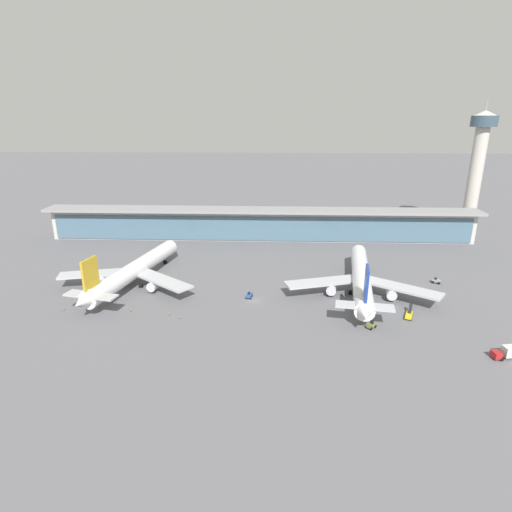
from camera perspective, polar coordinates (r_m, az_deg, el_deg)
ground_plane at (r=131.58m, az=-0.39°, el=-6.14°), size 1200.00×1200.00×0.00m
airliner_left_stand at (r=147.41m, az=-16.52°, el=-1.92°), size 48.26×63.65×17.08m
airliner_centre_stand at (r=139.06m, az=14.33°, el=-2.95°), size 48.73×63.99×17.08m
service_truck_near_nose_grey at (r=157.61m, az=23.65°, el=-3.17°), size 3.32×2.82×2.05m
service_truck_under_wing_olive at (r=119.07m, az=15.65°, el=-9.19°), size 3.26×3.19×2.05m
service_truck_mid_apron_yellow at (r=128.52m, az=20.40°, el=-7.61°), size 3.87×6.80×2.70m
service_truck_by_tail_red at (r=118.17m, az=31.61°, el=-11.21°), size 7.59×3.53×3.10m
service_truck_on_taxiway_blue at (r=132.98m, az=-0.95°, el=-5.45°), size 2.18×3.11×2.05m
terminal_building at (r=194.77m, az=0.60°, el=4.51°), size 200.70×12.80×15.20m
control_tower at (r=232.15m, az=28.28°, el=11.37°), size 12.00×12.00×63.58m
safety_cone_alpha at (r=135.35m, az=-20.92°, el=-6.56°), size 0.62×0.62×0.70m
safety_cone_bravo at (r=129.97m, az=-16.87°, el=-7.16°), size 0.62×0.62×0.70m
safety_cone_charlie at (r=124.68m, az=-11.94°, el=-7.86°), size 0.62×0.62×0.70m
safety_cone_delta at (r=122.16m, az=-10.51°, el=-8.34°), size 0.62×0.62×0.70m
safety_cone_echo at (r=137.63m, az=-25.03°, el=-6.70°), size 0.62×0.62×0.70m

